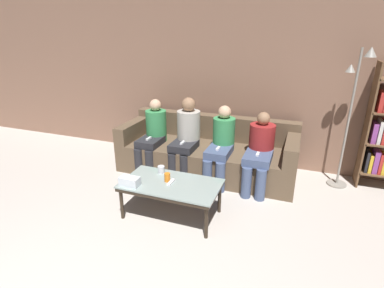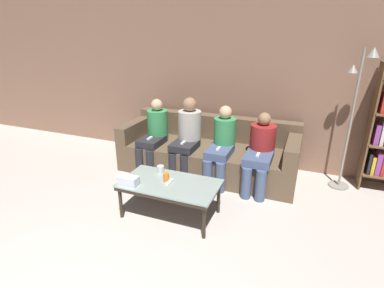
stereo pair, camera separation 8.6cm
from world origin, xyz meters
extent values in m
cube|color=#8C6651|center=(0.00, 3.96, 1.30)|extent=(12.00, 0.06, 2.60)
cube|color=brown|center=(0.00, 3.34, 0.21)|extent=(2.60, 0.97, 0.42)
cube|color=brown|center=(0.00, 3.73, 0.61)|extent=(2.60, 0.20, 0.37)
cube|color=brown|center=(-1.21, 3.34, 0.55)|extent=(0.18, 0.97, 0.26)
cube|color=brown|center=(1.21, 3.34, 0.55)|extent=(0.18, 0.97, 0.26)
cube|color=#8C9E99|center=(-0.02, 2.09, 0.41)|extent=(1.11, 0.61, 0.02)
cube|color=#2D2319|center=(-0.02, 2.09, 0.38)|extent=(1.09, 0.60, 0.04)
cylinder|color=#2D2319|center=(-0.52, 1.83, 0.18)|extent=(0.04, 0.04, 0.36)
cylinder|color=#2D2319|center=(0.48, 1.83, 0.18)|extent=(0.04, 0.04, 0.36)
cylinder|color=#2D2319|center=(-0.52, 2.34, 0.18)|extent=(0.04, 0.04, 0.36)
cylinder|color=#2D2319|center=(0.48, 2.34, 0.18)|extent=(0.04, 0.04, 0.36)
cylinder|color=silver|center=(-0.24, 2.28, 0.46)|extent=(0.08, 0.08, 0.09)
cylinder|color=orange|center=(-0.07, 2.11, 0.47)|extent=(0.07, 0.07, 0.10)
cube|color=silver|center=(-0.42, 1.88, 0.47)|extent=(0.22, 0.12, 0.10)
sphere|color=white|center=(-0.42, 1.88, 0.53)|extent=(0.04, 0.04, 0.04)
cube|color=white|center=(-0.02, 2.09, 0.43)|extent=(0.04, 0.15, 0.02)
cube|color=brown|center=(2.10, 3.73, 0.84)|extent=(0.02, 0.32, 1.68)
cube|color=#232328|center=(2.18, 3.73, 0.37)|extent=(0.03, 0.24, 0.29)
cube|color=gold|center=(2.22, 3.73, 0.34)|extent=(0.04, 0.24, 0.25)
cube|color=#8E4293|center=(2.28, 3.73, 0.38)|extent=(0.06, 0.24, 0.32)
cube|color=red|center=(2.34, 3.73, 0.36)|extent=(0.04, 0.24, 0.28)
cube|color=#8E4293|center=(2.19, 3.73, 0.77)|extent=(0.06, 0.24, 0.27)
cube|color=silver|center=(2.25, 3.73, 0.79)|extent=(0.04, 0.24, 0.31)
cube|color=red|center=(2.19, 3.73, 1.19)|extent=(0.05, 0.24, 0.25)
cylinder|color=gray|center=(1.85, 3.58, 0.01)|extent=(0.26, 0.26, 0.02)
cylinder|color=gray|center=(1.85, 3.58, 0.92)|extent=(0.03, 0.03, 1.84)
cone|color=gray|center=(1.95, 3.58, 1.79)|extent=(0.14, 0.14, 0.12)
cone|color=gray|center=(1.77, 3.62, 1.59)|extent=(0.12, 0.12, 0.10)
cylinder|color=#28282D|center=(-0.89, 2.87, 0.21)|extent=(0.13, 0.13, 0.42)
cylinder|color=#28282D|center=(-0.71, 2.87, 0.21)|extent=(0.13, 0.13, 0.42)
cube|color=#28282D|center=(-0.80, 3.08, 0.47)|extent=(0.31, 0.43, 0.10)
cylinder|color=#388E51|center=(-0.80, 3.29, 0.66)|extent=(0.31, 0.31, 0.48)
sphere|color=#DBAD89|center=(-0.80, 3.29, 0.99)|extent=(0.17, 0.17, 0.17)
cube|color=white|center=(-0.80, 3.04, 0.54)|extent=(0.04, 0.12, 0.02)
cylinder|color=#28282D|center=(-0.36, 2.88, 0.21)|extent=(0.13, 0.13, 0.42)
cylinder|color=#28282D|center=(-0.18, 2.88, 0.21)|extent=(0.13, 0.13, 0.42)
cube|color=#28282D|center=(-0.27, 3.09, 0.47)|extent=(0.34, 0.41, 0.10)
cylinder|color=#B7B2A8|center=(-0.27, 3.29, 0.68)|extent=(0.34, 0.34, 0.52)
sphere|color=#997051|center=(-0.27, 3.29, 1.04)|extent=(0.20, 0.20, 0.20)
cube|color=white|center=(-0.27, 3.05, 0.54)|extent=(0.04, 0.12, 0.02)
cylinder|color=#47567A|center=(0.18, 2.82, 0.21)|extent=(0.13, 0.13, 0.42)
cylinder|color=#47567A|center=(0.36, 2.82, 0.21)|extent=(0.13, 0.13, 0.42)
cube|color=#47567A|center=(0.27, 3.06, 0.47)|extent=(0.31, 0.47, 0.10)
cylinder|color=#388E51|center=(0.27, 3.29, 0.65)|extent=(0.31, 0.31, 0.47)
sphere|color=#DBAD89|center=(0.27, 3.29, 0.98)|extent=(0.18, 0.18, 0.18)
cube|color=white|center=(0.27, 3.01, 0.54)|extent=(0.04, 0.12, 0.02)
cylinder|color=#47567A|center=(0.71, 2.80, 0.21)|extent=(0.13, 0.13, 0.42)
cylinder|color=#47567A|center=(0.89, 2.80, 0.21)|extent=(0.13, 0.13, 0.42)
cube|color=#47567A|center=(0.80, 3.04, 0.47)|extent=(0.34, 0.49, 0.10)
cylinder|color=maroon|center=(0.80, 3.29, 0.64)|extent=(0.34, 0.34, 0.43)
sphere|color=#997051|center=(0.80, 3.29, 0.94)|extent=(0.17, 0.17, 0.17)
cube|color=white|center=(0.80, 3.00, 0.54)|extent=(0.04, 0.12, 0.02)
camera|label=1|loc=(1.25, -0.64, 2.02)|focal=28.00mm
camera|label=2|loc=(1.33, -0.61, 2.02)|focal=28.00mm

